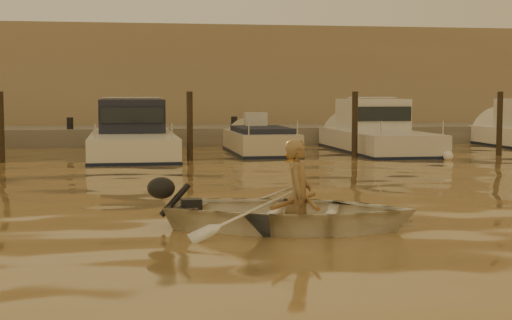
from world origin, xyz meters
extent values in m
plane|color=olive|center=(0.00, 0.00, 0.00)|extent=(160.00, 160.00, 0.00)
imported|color=white|center=(0.23, 1.88, 0.25)|extent=(4.20, 3.57, 0.74)
imported|color=#96764B|center=(0.32, 1.85, 0.50)|extent=(0.55, 0.68, 1.60)
cylinder|color=brown|center=(0.47, 1.80, 0.42)|extent=(0.32, 2.09, 0.13)
cylinder|color=brown|center=(0.28, 1.86, 0.42)|extent=(1.07, 1.86, 0.13)
cylinder|color=#2D2319|center=(-5.50, 13.80, 0.90)|extent=(0.18, 0.18, 2.20)
cylinder|color=#2D2319|center=(-0.20, 13.80, 0.90)|extent=(0.18, 0.18, 2.20)
cylinder|color=#2D2319|center=(4.80, 13.80, 0.90)|extent=(0.18, 0.18, 2.20)
cylinder|color=#2D2319|center=(9.50, 13.80, 0.90)|extent=(0.18, 0.18, 2.20)
sphere|color=silver|center=(-1.13, 13.14, 0.10)|extent=(0.30, 0.30, 0.30)
sphere|color=orange|center=(2.80, 13.73, 0.10)|extent=(0.30, 0.30, 0.30)
sphere|color=white|center=(7.32, 12.66, 0.10)|extent=(0.30, 0.30, 0.30)
cube|color=gray|center=(0.00, 21.50, 0.15)|extent=(52.00, 4.00, 1.00)
cube|color=#9E8466|center=(0.00, 27.00, 2.40)|extent=(46.00, 7.00, 4.80)
camera|label=1|loc=(-2.17, -9.05, 1.97)|focal=55.00mm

